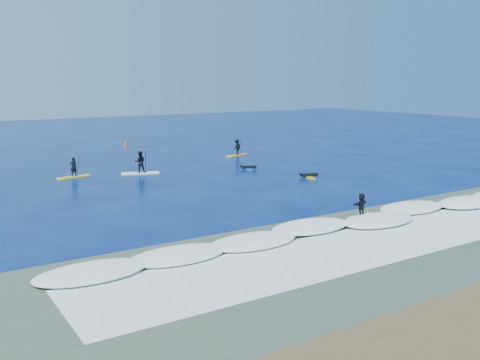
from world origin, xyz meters
TOP-DOWN VIEW (x-y plane):
  - ground at (0.00, 0.00)m, footprint 160.00×160.00m
  - shallow_water at (0.00, -14.00)m, footprint 90.00×13.00m
  - breaking_wave at (0.00, -10.00)m, footprint 40.00×6.00m
  - whitewater at (0.00, -13.00)m, footprint 34.00×5.00m
  - sup_paddler_left at (-9.34, 12.86)m, footprint 2.85×1.27m
  - sup_paddler_center at (-4.06, 11.64)m, footprint 3.25×1.81m
  - sup_paddler_right at (8.65, 16.30)m, footprint 3.00×1.67m
  - prone_paddler_near at (6.84, 2.54)m, footprint 1.59×2.08m
  - prone_paddler_far at (4.90, 8.53)m, footprint 1.44×1.92m
  - wave_surfer at (0.70, -9.46)m, footprint 2.00×0.88m
  - marker_buoy at (1.31, 29.13)m, footprint 0.32×0.32m

SIDE VIEW (x-z plane):
  - ground at x=0.00m, z-range 0.00..0.00m
  - breaking_wave at x=0.00m, z-range -0.15..0.15m
  - whitewater at x=0.00m, z-range -0.01..0.01m
  - shallow_water at x=0.00m, z-range 0.00..0.01m
  - prone_paddler_far at x=4.90m, z-range -0.06..0.33m
  - prone_paddler_near at x=6.84m, z-range -0.07..0.35m
  - marker_buoy at x=1.31m, z-range -0.05..0.71m
  - sup_paddler_left at x=-9.34m, z-range -0.36..1.58m
  - wave_surfer at x=0.70m, z-range 0.10..1.50m
  - sup_paddler_right at x=8.65m, z-range -0.23..1.83m
  - sup_paddler_center at x=-4.06m, z-range -0.28..1.94m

